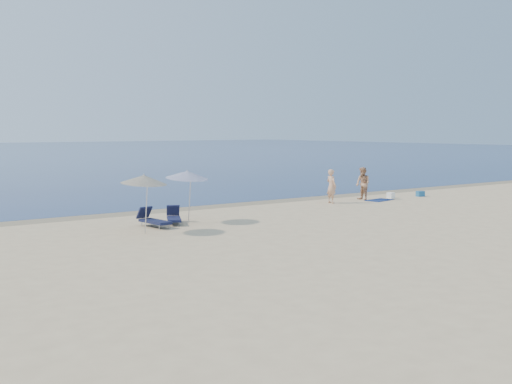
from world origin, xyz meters
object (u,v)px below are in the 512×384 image
(blue_cooler, at_px, (420,194))
(umbrella_near, at_px, (187,175))
(person_left, at_px, (331,186))
(person_right, at_px, (363,184))

(blue_cooler, bearing_deg, umbrella_near, -163.68)
(person_left, relative_size, blue_cooler, 4.08)
(person_right, distance_m, umbrella_near, 12.42)
(person_right, relative_size, umbrella_near, 0.79)
(person_right, bearing_deg, umbrella_near, -74.86)
(person_right, relative_size, blue_cooler, 4.12)
(umbrella_near, bearing_deg, blue_cooler, -4.80)
(person_left, relative_size, person_right, 0.99)
(person_right, xyz_separation_m, blue_cooler, (4.13, -0.62, -0.76))
(blue_cooler, xyz_separation_m, umbrella_near, (-16.37, -1.17, 1.88))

